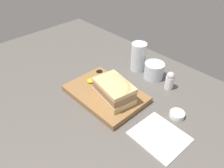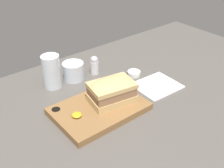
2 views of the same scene
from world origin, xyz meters
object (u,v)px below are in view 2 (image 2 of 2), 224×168
(serving_board, at_px, (99,109))
(wine_glass, at_px, (73,72))
(sandwich, at_px, (112,90))
(napkin, at_px, (157,86))
(condiment_dish, at_px, (134,73))
(water_glass, at_px, (52,74))
(salt_shaker, at_px, (94,65))

(serving_board, distance_m, wine_glass, 0.23)
(sandwich, bearing_deg, serving_board, 175.94)
(sandwich, bearing_deg, napkin, -1.83)
(serving_board, bearing_deg, condiment_dish, 22.53)
(sandwich, bearing_deg, wine_glass, 90.22)
(wine_glass, bearing_deg, sandwich, -89.78)
(water_glass, height_order, napkin, water_glass)
(serving_board, xyz_separation_m, sandwich, (0.05, -0.00, 0.05))
(salt_shaker, distance_m, condiment_dish, 0.16)
(serving_board, height_order, water_glass, water_glass)
(serving_board, bearing_deg, sandwich, -4.06)
(water_glass, bearing_deg, napkin, -38.88)
(wine_glass, bearing_deg, napkin, -48.75)
(water_glass, distance_m, condiment_dish, 0.31)
(sandwich, height_order, condiment_dish, sandwich)
(sandwich, xyz_separation_m, condiment_dish, (0.20, 0.11, -0.05))
(serving_board, xyz_separation_m, salt_shaker, (0.14, 0.21, 0.03))
(serving_board, relative_size, condiment_dish, 5.68)
(water_glass, height_order, wine_glass, water_glass)
(water_glass, distance_m, salt_shaker, 0.18)
(serving_board, relative_size, water_glass, 2.33)
(water_glass, distance_m, napkin, 0.38)
(wine_glass, bearing_deg, salt_shaker, -9.81)
(napkin, bearing_deg, serving_board, 177.74)
(wine_glass, height_order, salt_shaker, salt_shaker)
(serving_board, bearing_deg, water_glass, 99.73)
(serving_board, height_order, condiment_dish, serving_board)
(sandwich, xyz_separation_m, napkin, (0.21, -0.01, -0.06))
(serving_board, distance_m, napkin, 0.26)
(serving_board, bearing_deg, wine_glass, 77.86)
(serving_board, relative_size, salt_shaker, 3.86)
(salt_shaker, bearing_deg, sandwich, -111.70)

